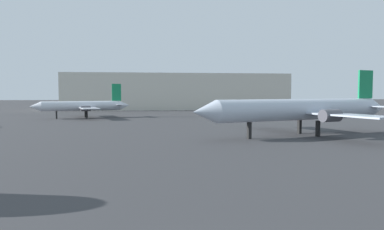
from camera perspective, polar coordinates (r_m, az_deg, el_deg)
The scene contains 3 objects.
airplane_on_taxiway at distance 53.50m, azimuth 17.28°, elevation 0.82°, with size 33.46×25.57×9.63m.
airplane_far_left at distance 90.34m, azimuth -16.95°, elevation 1.39°, with size 22.97×19.46×8.34m.
terminal_building at distance 132.70m, azimuth -2.35°, elevation 3.73°, with size 80.36×18.52×12.96m, color beige.
Camera 1 is at (-1.94, -10.90, 6.13)m, focal length 33.48 mm.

